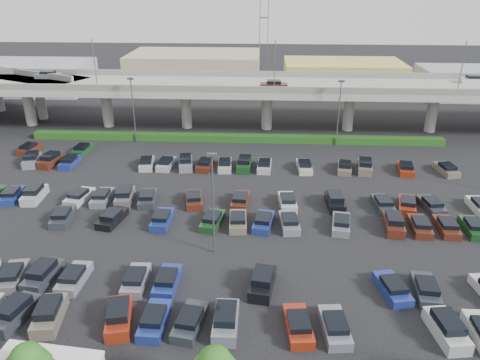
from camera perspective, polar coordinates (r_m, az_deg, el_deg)
The scene contains 7 objects.
ground at distance 53.03m, azimuth -2.26°, elevation -4.14°, with size 280.00×280.00×0.00m, color black.
overpass at distance 80.76m, azimuth -0.42°, elevation 11.06°, with size 150.00×13.00×15.80m.
hedge at distance 75.76m, azimuth -0.56°, elevation 5.14°, with size 66.00×1.60×1.10m, color #194012.
parked_cars at distance 49.71m, azimuth -3.75°, elevation -5.43°, with size 62.97×41.64×1.67m.
light_poles at distance 52.78m, azimuth -6.64°, elevation 3.02°, with size 66.90×48.38×10.30m.
distant_buildings at distance 110.72m, azimuth 7.23°, elevation 12.69°, with size 138.00×24.00×9.00m.
comm_tower at distance 120.95m, azimuth 2.96°, elevation 19.45°, with size 2.40×2.40×30.00m.
Camera 1 is at (4.60, -46.59, 24.90)m, focal length 35.00 mm.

